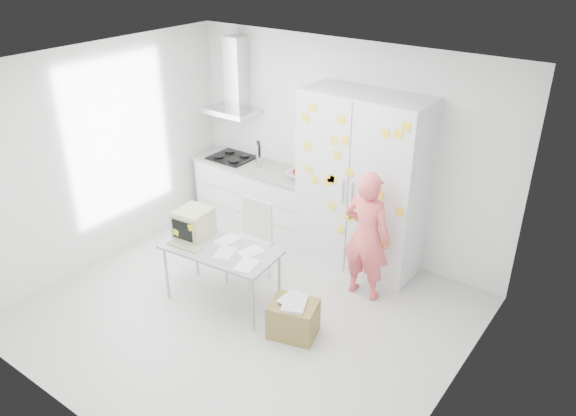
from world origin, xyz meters
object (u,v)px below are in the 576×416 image
Objects in this scene: person at (367,236)px; chair at (251,237)px; desk at (203,234)px; cardboard_box at (293,318)px.

person is 1.54× the size of chair.
desk is 1.38m from cardboard_box.
person is 1.15× the size of desk.
person is at bearing 20.72° from chair.
person is at bearing 77.62° from cardboard_box.
person is 2.72× the size of cardboard_box.
desk is at bearing 34.46° from person.
cardboard_box is (1.03, -0.57, -0.37)m from chair.
desk is 0.64m from chair.
desk reaches higher than chair.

